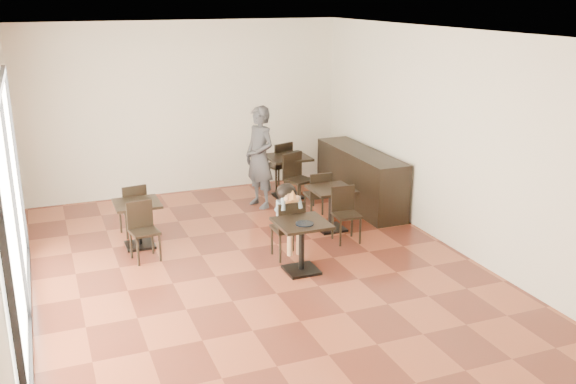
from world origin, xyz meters
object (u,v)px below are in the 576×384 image
cafe_table_left (139,224)px  chair_back_b (299,180)px  adult_patron (260,157)px  chair_left_a (133,209)px  child (287,221)px  child_table (302,247)px  child_chair (287,229)px  chair_left_b (144,232)px  cafe_table_mid (331,209)px  chair_mid_a (317,195)px  cafe_table_back (288,177)px  chair_back_a (277,166)px  chair_mid_b (347,215)px

cafe_table_left → chair_back_b: chair_back_b is taller
adult_patron → chair_left_a: size_ratio=2.15×
child → cafe_table_left: size_ratio=1.57×
child_table → chair_back_b: chair_back_b is taller
adult_patron → chair_back_b: (0.65, -0.25, -0.43)m
child_chair → chair_left_b: 2.02m
child_chair → cafe_table_mid: 1.33m
chair_mid_a → chair_back_b: chair_back_b is taller
child_table → child_chair: size_ratio=0.83×
chair_mid_a → chair_left_b: (-2.99, -0.68, -0.00)m
chair_left_b → chair_left_a: bearing=81.2°
chair_mid_a → adult_patron: bearing=-52.4°
cafe_table_back → chair_back_a: 0.56m
cafe_table_left → chair_left_a: size_ratio=0.83×
child_chair → chair_back_a: 3.35m
cafe_table_left → chair_back_b: size_ratio=0.74×
child_chair → chair_left_a: size_ratio=1.04×
chair_mid_a → chair_back_b: size_ratio=0.89×
child_table → chair_mid_b: bearing=35.9°
chair_left_b → chair_back_b: size_ratio=0.89×
chair_mid_a → chair_back_b: bearing=-84.9°
child_table → chair_back_b: 2.84m
cafe_table_mid → child: bearing=-144.1°
chair_left_a → chair_back_a: bearing=-163.1°
cafe_table_back → chair_back_a: bearing=90.0°
child_chair → chair_back_b: 2.33m
cafe_table_back → chair_back_b: chair_back_b is taller
chair_mid_a → chair_mid_b: 1.10m
child_table → chair_back_a: chair_back_a is taller
chair_left_b → chair_back_b: chair_back_b is taller
chair_mid_b → chair_back_b: 1.85m
child → cafe_table_mid: 1.34m
cafe_table_left → chair_back_b: bearing=16.5°
chair_mid_a → chair_back_a: (-0.02, 1.85, 0.05)m
child → chair_back_a: 3.35m
adult_patron → cafe_table_left: adult_patron is taller
child → cafe_table_mid: child is taller
cafe_table_left → chair_left_b: bearing=-90.0°
cafe_table_left → chair_back_a: size_ratio=0.74×
cafe_table_mid → chair_back_a: 2.40m
cafe_table_mid → chair_left_a: 3.14m
cafe_table_mid → chair_mid_a: (0.00, 0.55, 0.07)m
chair_mid_b → chair_left_a: bearing=157.0°
chair_mid_a → child_table: bearing=64.2°
cafe_table_back → chair_left_a: chair_left_a is taller
cafe_table_mid → adult_patron: bearing=113.2°
child_chair → chair_mid_b: size_ratio=1.03×
cafe_table_mid → chair_back_a: bearing=90.4°
cafe_table_left → chair_mid_a: chair_mid_a is taller
chair_back_a → adult_patron: bearing=33.8°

